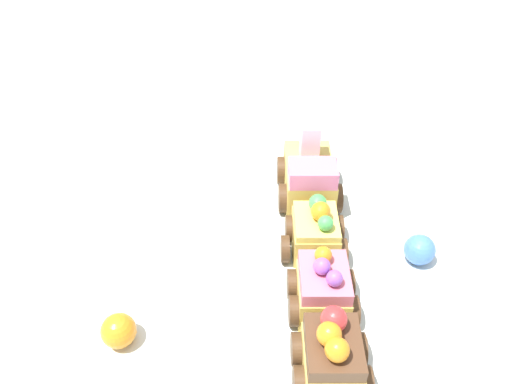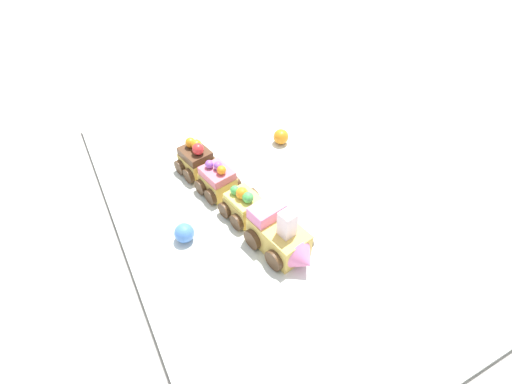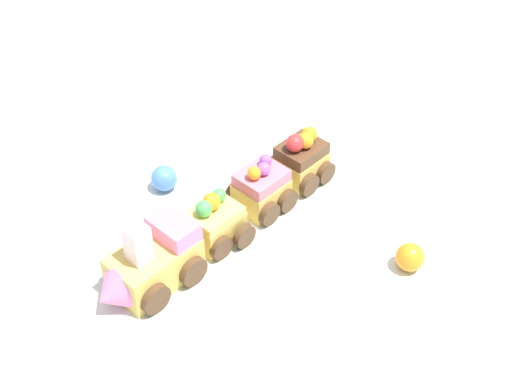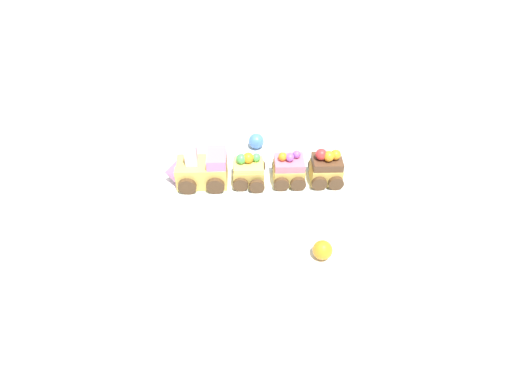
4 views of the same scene
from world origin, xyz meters
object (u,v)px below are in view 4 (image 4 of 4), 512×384
(cake_train_locomotive, at_px, (198,171))
(gumball_blue, at_px, (256,141))
(cake_car_strawberry, at_px, (289,170))
(gumball_orange, at_px, (323,250))
(cake_car_chocolate, at_px, (326,168))
(cake_car_lemon, at_px, (248,171))

(cake_train_locomotive, distance_m, gumball_blue, 0.15)
(cake_car_strawberry, bearing_deg, gumball_orange, 101.53)
(cake_car_strawberry, bearing_deg, cake_car_chocolate, 179.78)
(cake_car_chocolate, bearing_deg, cake_train_locomotive, -0.06)
(gumball_blue, distance_m, gumball_orange, 0.30)
(cake_train_locomotive, xyz_separation_m, gumball_blue, (-0.09, -0.13, -0.01))
(cake_train_locomotive, distance_m, cake_car_strawberry, 0.17)
(cake_car_lemon, relative_size, cake_car_chocolate, 1.00)
(cake_car_strawberry, bearing_deg, cake_train_locomotive, 0.00)
(cake_train_locomotive, bearing_deg, cake_car_strawberry, -180.00)
(cake_car_lemon, xyz_separation_m, cake_car_strawberry, (-0.07, -0.01, 0.00))
(cake_train_locomotive, distance_m, cake_car_lemon, 0.09)
(cake_car_strawberry, height_order, cake_car_chocolate, cake_car_chocolate)
(cake_train_locomotive, distance_m, cake_car_chocolate, 0.24)
(cake_car_chocolate, distance_m, gumball_blue, 0.17)
(cake_car_lemon, height_order, cake_car_chocolate, cake_car_chocolate)
(cake_car_strawberry, relative_size, cake_car_chocolate, 1.00)
(cake_car_chocolate, height_order, gumball_orange, cake_car_chocolate)
(cake_train_locomotive, relative_size, cake_car_chocolate, 1.70)
(cake_car_strawberry, height_order, gumball_blue, cake_car_strawberry)
(cake_train_locomotive, xyz_separation_m, cake_car_lemon, (-0.09, -0.02, -0.00))
(gumball_blue, height_order, gumball_orange, same)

